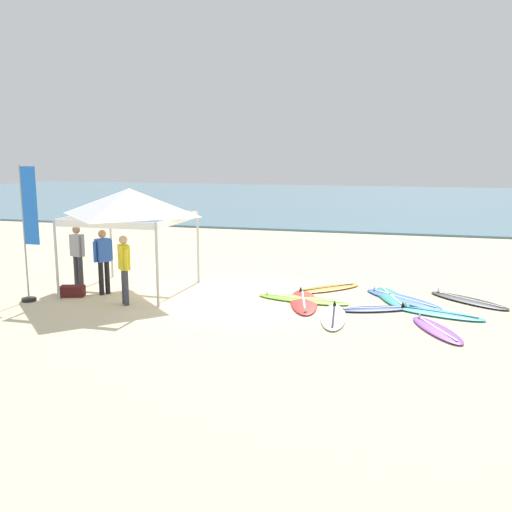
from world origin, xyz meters
TOP-DOWN VIEW (x-y plane):
  - ground_plane at (0.00, 0.00)m, footprint 80.00×80.00m
  - sea at (0.00, 30.80)m, footprint 80.00×36.00m
  - canopy_tent at (-3.12, 0.24)m, footprint 2.86×2.86m
  - surfboard_teal at (3.68, 1.13)m, footprint 1.24×2.27m
  - surfboard_lime at (1.50, 0.37)m, footprint 2.46×1.01m
  - surfboard_purple at (4.66, -1.36)m, footprint 1.30×1.99m
  - surfboard_cyan at (4.75, -0.09)m, footprint 2.15×1.19m
  - surfboard_white at (2.46, -0.97)m, footprint 0.77×2.14m
  - surfboard_navy at (3.35, -0.07)m, footprint 1.85×1.13m
  - surfboard_black at (5.53, 1.33)m, footprint 2.07×1.85m
  - surfboard_red at (1.57, 0.15)m, footprint 1.17×2.52m
  - surfboard_blue at (3.94, 1.05)m, footprint 2.25×2.13m
  - surfboard_orange at (1.94, 1.66)m, footprint 1.90×1.82m
  - person_yellow at (-2.63, -1.11)m, footprint 0.40×0.44m
  - person_grey at (-4.72, 0.18)m, footprint 0.53×0.31m
  - person_blue at (-3.64, -0.33)m, footprint 0.37×0.49m
  - banner_flag at (-5.01, -1.45)m, footprint 0.60×0.36m
  - gear_bag_near_tent at (-4.33, -0.75)m, footprint 0.66×0.47m

SIDE VIEW (x-z plane):
  - ground_plane at x=0.00m, z-range 0.00..0.00m
  - surfboard_blue at x=3.94m, z-range -0.06..0.13m
  - surfboard_red at x=1.57m, z-range -0.06..0.13m
  - surfboard_lime at x=1.50m, z-range -0.06..0.13m
  - surfboard_teal at x=3.68m, z-range -0.06..0.13m
  - surfboard_black at x=5.53m, z-range -0.06..0.13m
  - surfboard_white at x=2.46m, z-range -0.06..0.13m
  - surfboard_cyan at x=4.75m, z-range -0.06..0.13m
  - surfboard_orange at x=1.94m, z-range -0.06..0.13m
  - surfboard_purple at x=4.66m, z-range -0.06..0.13m
  - surfboard_navy at x=3.35m, z-range -0.06..0.13m
  - sea at x=0.00m, z-range 0.00..0.10m
  - gear_bag_near_tent at x=-4.33m, z-range 0.00..0.28m
  - person_yellow at x=-2.63m, z-range 0.13..1.84m
  - person_grey at x=-4.72m, z-range 0.13..1.84m
  - person_blue at x=-3.64m, z-range 0.13..1.84m
  - banner_flag at x=-5.01m, z-range -0.13..3.27m
  - canopy_tent at x=-3.12m, z-range 1.01..3.76m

